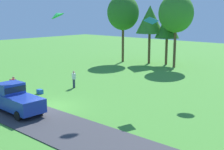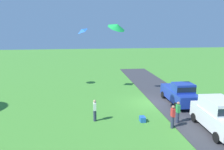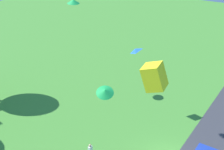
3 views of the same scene
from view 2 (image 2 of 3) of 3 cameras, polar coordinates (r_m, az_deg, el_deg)
The scene contains 10 objects.
ground_plane at distance 21.55m, azimuth 10.14°, elevation -7.21°, with size 120.00×120.00×0.00m, color #478E33.
pavement_strip at distance 22.33m, azimuth 15.77°, elevation -6.72°, with size 36.00×4.40×0.06m, color #38383D.
car_suv_by_flagpole at distance 16.85m, azimuth 26.02°, elevation -9.12°, with size 4.69×2.24×2.28m.
car_pickup_near_entrance at distance 21.46m, azimuth 17.29°, elevation -4.56°, with size 5.04×2.13×2.14m.
person_on_lawn at distance 17.31m, azimuth 16.81°, elevation -9.32°, with size 0.36×0.24×1.71m.
person_beside_suv at distance 17.04m, azimuth -4.52°, elevation -9.16°, with size 0.36×0.24×1.71m.
person_watching_sky at distance 16.43m, azimuth 15.58°, elevation -10.40°, with size 0.36×0.24×1.71m.
cooler_box at distance 17.30m, azimuth 7.96°, elevation -11.33°, with size 0.56×0.40×0.40m, color blue.
kite_diamond_near_flag at distance 24.47m, azimuth -7.93°, elevation 11.47°, with size 0.93×0.96×0.28m, color blue.
kite_delta_mid_center at distance 15.88m, azimuth 1.28°, elevation 12.64°, with size 1.25×1.25×0.31m, color green.
Camera 2 is at (-19.35, 6.43, 7.00)m, focal length 35.00 mm.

